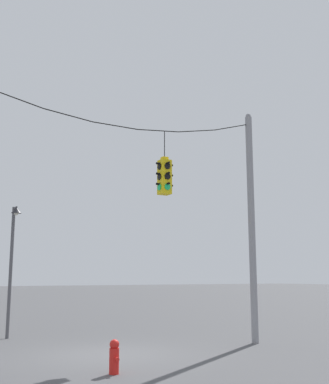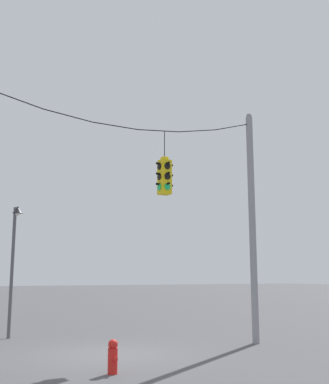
% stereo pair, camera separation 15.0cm
% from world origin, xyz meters
% --- Properties ---
extents(ground_plane, '(200.00, 200.00, 0.00)m').
position_xyz_m(ground_plane, '(0.00, 0.00, 0.00)').
color(ground_plane, '#4C4C4F').
extents(utility_pole_right, '(0.23, 0.23, 7.83)m').
position_xyz_m(utility_pole_right, '(5.10, -0.25, 3.91)').
color(utility_pole_right, gray).
rests_on(utility_pole_right, ground_plane).
extents(span_wire, '(10.20, 0.03, 0.90)m').
position_xyz_m(span_wire, '(0.00, -0.25, 6.87)').
color(span_wire, black).
extents(traffic_light_over_intersection, '(0.58, 0.58, 2.01)m').
position_xyz_m(traffic_light_over_intersection, '(1.67, -0.25, 5.20)').
color(traffic_light_over_intersection, yellow).
extents(street_lamp, '(0.37, 0.65, 4.66)m').
position_xyz_m(street_lamp, '(-1.67, 4.90, 3.08)').
color(street_lamp, '#515156').
rests_on(street_lamp, ground_plane).
extents(fire_hydrant, '(0.22, 0.30, 0.75)m').
position_xyz_m(fire_hydrant, '(-0.96, -2.57, 0.38)').
color(fire_hydrant, red).
rests_on(fire_hydrant, ground_plane).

